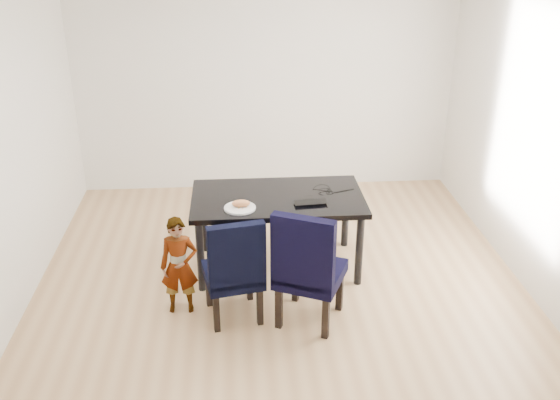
{
  "coord_description": "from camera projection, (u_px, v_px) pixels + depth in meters",
  "views": [
    {
      "loc": [
        -0.37,
        -4.76,
        3.16
      ],
      "look_at": [
        0.0,
        0.2,
        0.85
      ],
      "focal_mm": 40.0,
      "sensor_mm": 36.0,
      "label": 1
    }
  ],
  "objects": [
    {
      "name": "cable_tangle",
      "position": [
        326.0,
        192.0,
        5.87
      ],
      "size": [
        0.16,
        0.16,
        0.01
      ],
      "primitive_type": "torus",
      "rotation": [
        0.0,
        0.0,
        -0.2
      ],
      "color": "black",
      "rests_on": "dining_table"
    },
    {
      "name": "wall_right",
      "position": [
        549.0,
        148.0,
        5.24
      ],
      "size": [
        0.01,
        5.0,
        2.7
      ],
      "primitive_type": "cube",
      "color": "beige",
      "rests_on": "ground"
    },
    {
      "name": "sandwich",
      "position": [
        241.0,
        203.0,
        5.54
      ],
      "size": [
        0.18,
        0.12,
        0.07
      ],
      "primitive_type": "ellipsoid",
      "rotation": [
        0.0,
        0.0,
        0.26
      ],
      "color": "#C97B48",
      "rests_on": "plate"
    },
    {
      "name": "laptop",
      "position": [
        310.0,
        201.0,
        5.68
      ],
      "size": [
        0.32,
        0.22,
        0.02
      ],
      "primitive_type": "imported",
      "rotation": [
        0.0,
        0.0,
        3.22
      ],
      "color": "black",
      "rests_on": "dining_table"
    },
    {
      "name": "floor",
      "position": [
        282.0,
        294.0,
        5.66
      ],
      "size": [
        4.5,
        5.0,
        0.01
      ],
      "primitive_type": "cube",
      "color": "tan",
      "rests_on": "ground"
    },
    {
      "name": "wall_front",
      "position": [
        324.0,
        350.0,
        2.83
      ],
      "size": [
        4.5,
        0.01,
        2.7
      ],
      "primitive_type": "cube",
      "color": "silver",
      "rests_on": "ground"
    },
    {
      "name": "wall_back",
      "position": [
        266.0,
        80.0,
        7.36
      ],
      "size": [
        4.5,
        0.01,
        2.7
      ],
      "primitive_type": "cube",
      "color": "white",
      "rests_on": "ground"
    },
    {
      "name": "plate",
      "position": [
        240.0,
        208.0,
        5.55
      ],
      "size": [
        0.36,
        0.36,
        0.02
      ],
      "primitive_type": "cylinder",
      "rotation": [
        0.0,
        0.0,
        -0.31
      ],
      "color": "silver",
      "rests_on": "dining_table"
    },
    {
      "name": "chair_right",
      "position": [
        311.0,
        264.0,
        5.11
      ],
      "size": [
        0.68,
        0.69,
        1.06
      ],
      "primitive_type": "cube",
      "rotation": [
        0.0,
        0.0,
        -0.43
      ],
      "color": "black",
      "rests_on": "floor"
    },
    {
      "name": "chair_left",
      "position": [
        233.0,
        266.0,
        5.18
      ],
      "size": [
        0.55,
        0.56,
        0.96
      ],
      "primitive_type": "cube",
      "rotation": [
        0.0,
        0.0,
        0.2
      ],
      "color": "black",
      "rests_on": "floor"
    },
    {
      "name": "child",
      "position": [
        179.0,
        266.0,
        5.26
      ],
      "size": [
        0.32,
        0.21,
        0.88
      ],
      "primitive_type": "imported",
      "rotation": [
        0.0,
        0.0,
        0.0
      ],
      "color": "orange",
      "rests_on": "floor"
    },
    {
      "name": "dining_table",
      "position": [
        278.0,
        232.0,
        5.96
      ],
      "size": [
        1.6,
        0.9,
        0.75
      ],
      "primitive_type": "cube",
      "color": "black",
      "rests_on": "floor"
    }
  ]
}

